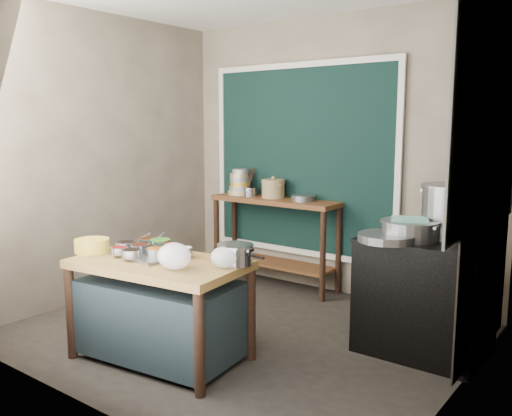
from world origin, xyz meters
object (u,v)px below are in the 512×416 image
Objects in this scene: steamer at (409,230)px; prep_table at (160,310)px; utensil_cup at (250,192)px; ceramic_crock at (273,190)px; saucepan at (235,254)px; back_counter at (275,242)px; stock_pot at (454,211)px; condiment_tray at (150,254)px; yellow_basin at (92,245)px; stove_block at (425,298)px.

prep_table is at bearing -139.39° from steamer.
ceramic_crock is at bearing 6.45° from utensil_cup.
saucepan is at bearing -62.34° from ceramic_crock.
utensil_cup is at bearing -179.40° from back_counter.
stock_pot is (1.63, 1.47, 0.70)m from prep_table.
saucepan is at bearing -132.89° from steamer.
condiment_tray is 0.70m from saucepan.
saucepan reaches higher than yellow_basin.
stove_block reaches higher than condiment_tray.
stock_pot is at bearing -15.74° from ceramic_crock.
steamer is at bearing 51.43° from saucepan.
back_counter is 3.32× the size of steamer.
saucepan is 0.60× the size of steamer.
stove_block is at bearing -18.10° from utensil_cup.
saucepan is at bearing -55.30° from utensil_cup.
prep_table is 1.99m from stove_block.
saucepan reaches higher than stove_block.
ceramic_crock is at bearing 144.75° from back_counter.
ceramic_crock is 0.60× the size of steamer.
steamer is at bearing -136.10° from stove_block.
yellow_basin is 1.00× the size of ceramic_crock.
steamer is (1.40, 1.20, 0.58)m from prep_table.
prep_table is 1.93m from steamer.
stock_pot is at bearing 35.37° from prep_table.
saucepan is 1.31m from steamer.
back_counter is 8.98× the size of utensil_cup.
stove_block is 3.41× the size of saucepan.
stock_pot reaches higher than stove_block.
utensil_cup is 0.37× the size of steamer.
ceramic_crock is (-0.04, 0.03, 0.56)m from back_counter.
prep_table is 2.07m from back_counter.
stock_pot is at bearing -13.20° from utensil_cup.
prep_table is at bearing -70.45° from utensil_cup.
steamer is (-0.24, -0.28, -0.13)m from stock_pot.
stove_block is at bearing -21.35° from ceramic_crock.
steamer reaches higher than prep_table.
yellow_basin is 0.52× the size of stock_pot.
yellow_basin is at bearing -95.62° from back_counter.
stove_block is 5.58× the size of utensil_cup.
stock_pot is (2.35, -0.55, 0.08)m from utensil_cup.
yellow_basin is 0.60× the size of steamer.
stove_block is 1.50m from saucepan.
saucepan is (0.91, -1.78, 0.35)m from back_counter.
prep_table is 2.31m from stock_pot.
back_counter is 2.03m from saucepan.
stove_block is 2.11m from condiment_tray.
yellow_basin is at bearing -144.48° from stock_pot.
utensil_cup is 0.29m from ceramic_crock.
stove_block is at bearing 34.04° from yellow_basin.
stove_block is at bearing 43.90° from steamer.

